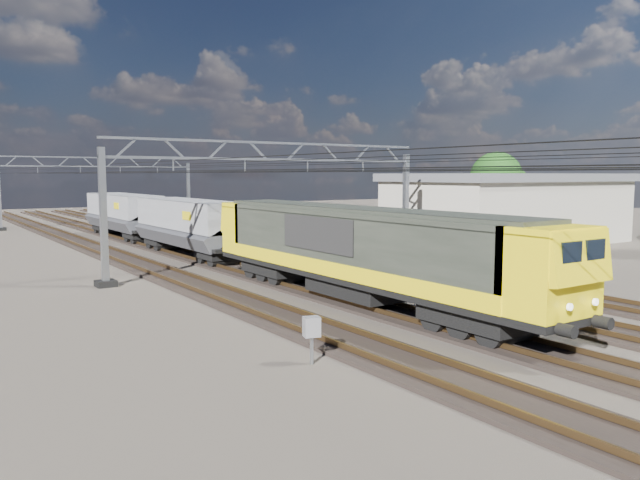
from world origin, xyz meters
TOP-DOWN VIEW (x-y plane):
  - ground at (0.00, 0.00)m, footprint 160.00×160.00m
  - track_outer_west at (-6.00, 0.00)m, footprint 2.60×140.00m
  - track_loco at (-2.00, 0.00)m, footprint 2.60×140.00m
  - track_inner_east at (2.00, 0.00)m, footprint 2.60×140.00m
  - track_outer_east at (6.00, 0.00)m, footprint 2.60×140.00m
  - catenary_gantry_mid at (0.00, 4.00)m, footprint 19.90×0.90m
  - catenary_gantry_far at (0.00, 40.00)m, footprint 19.90×0.90m
  - overhead_wires at (0.00, 8.00)m, footprint 12.03×140.00m
  - locomotive at (-2.00, -5.88)m, footprint 2.76×21.10m
  - hopper_wagon_lead at (-2.00, 11.81)m, footprint 3.38×13.00m
  - hopper_wagon_mid at (-2.00, 26.01)m, footprint 3.38×13.00m
  - trackside_cabinet at (-8.10, -11.72)m, footprint 0.53×0.45m
  - industrial_shed at (22.00, 6.00)m, footprint 18.60×10.60m
  - tree_far at (30.32, 13.79)m, footprint 5.48×5.08m

SIDE VIEW (x-z plane):
  - ground at x=0.00m, z-range 0.00..0.00m
  - track_outer_west at x=-6.00m, z-range -0.08..0.22m
  - track_loco at x=-2.00m, z-range -0.08..0.22m
  - track_inner_east at x=2.00m, z-range -0.08..0.22m
  - track_outer_east at x=6.00m, z-range -0.08..0.22m
  - trackside_cabinet at x=-8.10m, z-range 0.36..1.72m
  - hopper_wagon_lead at x=-2.00m, z-range 0.60..3.86m
  - hopper_wagon_mid at x=-2.00m, z-range 0.60..3.86m
  - locomotive at x=-2.00m, z-range 0.52..4.14m
  - industrial_shed at x=22.00m, z-range 0.03..5.43m
  - catenary_gantry_mid at x=0.00m, z-range 0.35..7.46m
  - catenary_gantry_far at x=0.00m, z-range 0.35..7.46m
  - tree_far at x=30.32m, z-range 1.03..8.51m
  - overhead_wires at x=0.00m, z-range 5.48..6.02m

